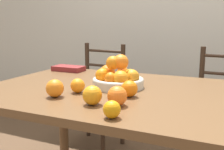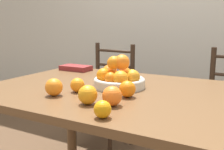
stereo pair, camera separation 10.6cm
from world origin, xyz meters
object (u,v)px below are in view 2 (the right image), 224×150
(orange_loose_1, at_px, (127,89))
(orange_loose_5, at_px, (112,96))
(orange_loose_4, at_px, (103,109))
(book_stack, at_px, (76,68))
(orange_loose_2, at_px, (54,87))
(chair_left, at_px, (106,98))
(orange_loose_0, at_px, (77,85))
(orange_loose_3, at_px, (87,95))
(fruit_bowl, at_px, (119,77))

(orange_loose_1, distance_m, orange_loose_5, 0.15)
(orange_loose_4, xyz_separation_m, book_stack, (-0.68, 0.76, -0.01))
(orange_loose_1, distance_m, orange_loose_2, 0.34)
(orange_loose_2, height_order, chair_left, chair_left)
(orange_loose_0, relative_size, orange_loose_4, 1.10)
(orange_loose_3, xyz_separation_m, orange_loose_4, (0.14, -0.11, -0.01))
(fruit_bowl, bearing_deg, orange_loose_2, -122.58)
(fruit_bowl, distance_m, orange_loose_0, 0.23)
(orange_loose_0, xyz_separation_m, orange_loose_3, (0.15, -0.14, 0.01))
(orange_loose_3, height_order, orange_loose_5, same)
(book_stack, bearing_deg, orange_loose_2, -61.93)
(orange_loose_0, distance_m, orange_loose_5, 0.28)
(orange_loose_0, relative_size, book_stack, 0.32)
(orange_loose_4, relative_size, book_stack, 0.29)
(orange_loose_1, height_order, orange_loose_5, orange_loose_5)
(orange_loose_0, bearing_deg, book_stack, 127.11)
(orange_loose_1, distance_m, chair_left, 1.17)
(orange_loose_5, distance_m, chair_left, 1.29)
(fruit_bowl, xyz_separation_m, book_stack, (-0.51, 0.32, -0.04))
(fruit_bowl, height_order, orange_loose_2, fruit_bowl)
(orange_loose_1, height_order, chair_left, chair_left)
(book_stack, bearing_deg, orange_loose_1, -36.53)
(orange_loose_3, bearing_deg, orange_loose_0, 136.75)
(orange_loose_1, bearing_deg, orange_loose_4, -82.19)
(orange_loose_0, xyz_separation_m, chair_left, (-0.38, 0.95, -0.35))
(fruit_bowl, relative_size, orange_loose_5, 3.31)
(orange_loose_1, bearing_deg, fruit_bowl, 128.47)
(fruit_bowl, height_order, orange_loose_1, fruit_bowl)
(chair_left, bearing_deg, fruit_bowl, -51.06)
(orange_loose_4, height_order, chair_left, chair_left)
(orange_loose_3, bearing_deg, orange_loose_2, 170.21)
(book_stack, bearing_deg, orange_loose_3, -50.49)
(orange_loose_0, xyz_separation_m, orange_loose_5, (0.26, -0.11, 0.01))
(orange_loose_5, bearing_deg, orange_loose_2, 179.11)
(orange_loose_5, xyz_separation_m, chair_left, (-0.64, 1.06, -0.36))
(orange_loose_5, bearing_deg, orange_loose_3, -163.07)
(orange_loose_0, xyz_separation_m, book_stack, (-0.38, 0.50, -0.02))
(fruit_bowl, height_order, chair_left, fruit_bowl)
(fruit_bowl, relative_size, orange_loose_2, 3.30)
(orange_loose_4, bearing_deg, chair_left, 119.48)
(orange_loose_3, relative_size, orange_loose_5, 0.99)
(orange_loose_2, relative_size, chair_left, 0.09)
(fruit_bowl, height_order, orange_loose_5, fruit_bowl)
(orange_loose_0, height_order, orange_loose_2, orange_loose_2)
(chair_left, relative_size, book_stack, 4.22)
(orange_loose_1, relative_size, orange_loose_2, 0.93)
(orange_loose_1, height_order, book_stack, orange_loose_1)
(fruit_bowl, bearing_deg, book_stack, 148.27)
(book_stack, bearing_deg, chair_left, 90.35)
(chair_left, xyz_separation_m, book_stack, (0.00, -0.44, 0.33))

